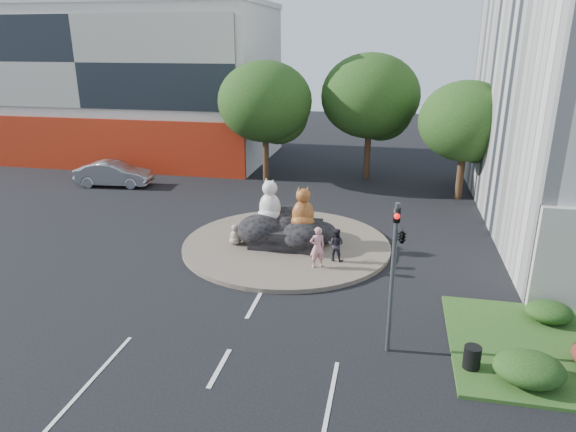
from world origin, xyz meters
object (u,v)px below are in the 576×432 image
object	(u,v)px
kitten_white	(312,241)
pedestrian_dark	(336,244)
parked_car	(114,174)
litter_bin	(472,357)
pedestrian_pink	(317,247)
cat_white	(270,200)
cat_tabby	(303,207)
kitten_calico	(235,234)

from	to	relation	value
kitten_white	pedestrian_dark	size ratio (longest dim) A/B	0.48
kitten_white	parked_car	distance (m)	17.53
parked_car	litter_bin	distance (m)	27.26
pedestrian_pink	parked_car	xyz separation A→B (m)	(-15.70, 10.87, -0.28)
cat_white	pedestrian_dark	world-z (taller)	cat_white
pedestrian_pink	litter_bin	bearing A→B (deg)	106.08
cat_tabby	pedestrian_dark	size ratio (longest dim) A/B	1.33
kitten_calico	pedestrian_pink	world-z (taller)	pedestrian_pink
kitten_calico	pedestrian_dark	bearing A→B (deg)	-8.47
parked_car	pedestrian_dark	bearing A→B (deg)	-127.45
pedestrian_dark	litter_bin	world-z (taller)	pedestrian_dark
litter_bin	pedestrian_pink	bearing A→B (deg)	132.72
pedestrian_pink	pedestrian_dark	distance (m)	1.13
cat_white	litter_bin	xyz separation A→B (m)	(8.40, -8.99, -1.70)
kitten_white	litter_bin	bearing A→B (deg)	-92.02
kitten_calico	kitten_white	bearing A→B (deg)	6.04
cat_tabby	parked_car	size ratio (longest dim) A/B	0.39
cat_white	kitten_calico	bearing A→B (deg)	-116.96
litter_bin	kitten_calico	bearing A→B (deg)	141.14
kitten_white	parked_car	size ratio (longest dim) A/B	0.14
kitten_calico	parked_car	size ratio (longest dim) A/B	0.20
litter_bin	kitten_white	bearing A→B (deg)	127.08
kitten_calico	cat_tabby	bearing A→B (deg)	11.87
kitten_white	kitten_calico	bearing A→B (deg)	144.01
cat_white	kitten_white	size ratio (longest dim) A/B	3.00
cat_white	litter_bin	world-z (taller)	cat_white
cat_white	pedestrian_pink	bearing A→B (deg)	-17.96
pedestrian_pink	pedestrian_dark	size ratio (longest dim) A/B	1.22
parked_car	litter_bin	size ratio (longest dim) A/B	7.14
cat_tabby	pedestrian_pink	size ratio (longest dim) A/B	1.09
pedestrian_dark	parked_car	xyz separation A→B (m)	(-16.41, 10.00, -0.11)
pedestrian_pink	parked_car	bearing A→B (deg)	-61.33
cat_tabby	kitten_calico	world-z (taller)	cat_tabby
kitten_white	cat_tabby	bearing A→B (deg)	109.96
cat_white	litter_bin	size ratio (longest dim) A/B	3.02
kitten_white	cat_white	bearing A→B (deg)	120.55
cat_white	pedestrian_pink	size ratio (longest dim) A/B	1.17
cat_tabby	pedestrian_pink	world-z (taller)	cat_tabby
cat_white	pedestrian_dark	distance (m)	4.20
cat_tabby	cat_white	bearing A→B (deg)	150.58
pedestrian_dark	parked_car	distance (m)	19.22
pedestrian_dark	kitten_white	bearing A→B (deg)	-31.89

